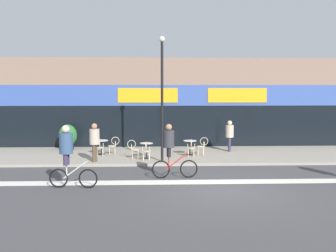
{
  "coord_description": "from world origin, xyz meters",
  "views": [
    {
      "loc": [
        -2.32,
        -12.85,
        3.34
      ],
      "look_at": [
        -1.63,
        5.09,
        1.76
      ],
      "focal_mm": 42.0,
      "sensor_mm": 36.0,
      "label": 1
    }
  ],
  "objects_px": {
    "cyclist_0": "(170,147)",
    "cafe_chair_1_near": "(146,150)",
    "bistro_table_1": "(147,148)",
    "cafe_chair_2_near": "(191,147)",
    "cafe_chair_1_side": "(134,148)",
    "cyclist_2": "(68,151)",
    "bistro_table_0": "(101,144)",
    "cafe_chair_0_near": "(100,146)",
    "bistro_table_2": "(190,145)",
    "planter_pot": "(68,137)",
    "pedestrian_near_end": "(95,139)",
    "pedestrian_far_end": "(230,133)",
    "cafe_chair_2_side": "(202,145)",
    "cafe_chair_0_side": "(114,144)",
    "lamp_post": "(162,91)"
  },
  "relations": [
    {
      "from": "bistro_table_0",
      "to": "cyclist_0",
      "type": "distance_m",
      "value": 6.16
    },
    {
      "from": "cyclist_2",
      "to": "bistro_table_2",
      "type": "bearing_deg",
      "value": 57.7
    },
    {
      "from": "pedestrian_far_end",
      "to": "cafe_chair_2_near",
      "type": "bearing_deg",
      "value": 52.64
    },
    {
      "from": "lamp_post",
      "to": "pedestrian_far_end",
      "type": "relative_size",
      "value": 3.43
    },
    {
      "from": "cafe_chair_0_near",
      "to": "cyclist_0",
      "type": "distance_m",
      "value": 5.65
    },
    {
      "from": "cafe_chair_0_near",
      "to": "cyclist_2",
      "type": "distance_m",
      "value": 5.97
    },
    {
      "from": "lamp_post",
      "to": "cyclist_0",
      "type": "distance_m",
      "value": 3.72
    },
    {
      "from": "cyclist_0",
      "to": "cafe_chair_1_near",
      "type": "bearing_deg",
      "value": 103.16
    },
    {
      "from": "bistro_table_0",
      "to": "lamp_post",
      "type": "height_order",
      "value": "lamp_post"
    },
    {
      "from": "cafe_chair_2_side",
      "to": "cyclist_2",
      "type": "bearing_deg",
      "value": 50.3
    },
    {
      "from": "bistro_table_2",
      "to": "cafe_chair_0_near",
      "type": "xyz_separation_m",
      "value": [
        -4.52,
        -0.26,
        -0.01
      ]
    },
    {
      "from": "cafe_chair_0_near",
      "to": "cyclist_0",
      "type": "height_order",
      "value": "cyclist_0"
    },
    {
      "from": "bistro_table_0",
      "to": "cafe_chair_2_side",
      "type": "xyz_separation_m",
      "value": [
        5.16,
        -0.37,
        -0.01
      ]
    },
    {
      "from": "planter_pot",
      "to": "cyclist_2",
      "type": "bearing_deg",
      "value": -77.92
    },
    {
      "from": "lamp_post",
      "to": "cafe_chair_0_side",
      "type": "bearing_deg",
      "value": 138.45
    },
    {
      "from": "planter_pot",
      "to": "pedestrian_far_end",
      "type": "height_order",
      "value": "pedestrian_far_end"
    },
    {
      "from": "pedestrian_near_end",
      "to": "pedestrian_far_end",
      "type": "height_order",
      "value": "pedestrian_near_end"
    },
    {
      "from": "cafe_chair_0_side",
      "to": "cafe_chair_1_near",
      "type": "relative_size",
      "value": 1.0
    },
    {
      "from": "bistro_table_1",
      "to": "cafe_chair_0_near",
      "type": "distance_m",
      "value": 2.43
    },
    {
      "from": "bistro_table_0",
      "to": "cafe_chair_0_near",
      "type": "relative_size",
      "value": 0.81
    },
    {
      "from": "cafe_chair_0_near",
      "to": "cyclist_0",
      "type": "relative_size",
      "value": 0.43
    },
    {
      "from": "cafe_chair_0_side",
      "to": "pedestrian_far_end",
      "type": "height_order",
      "value": "pedestrian_far_end"
    },
    {
      "from": "cyclist_0",
      "to": "cafe_chair_2_near",
      "type": "bearing_deg",
      "value": 70.02
    },
    {
      "from": "bistro_table_0",
      "to": "cafe_chair_0_near",
      "type": "bearing_deg",
      "value": -89.33
    },
    {
      "from": "cafe_chair_1_side",
      "to": "planter_pot",
      "type": "xyz_separation_m",
      "value": [
        -3.79,
        3.06,
        0.21
      ]
    },
    {
      "from": "cyclist_0",
      "to": "pedestrian_far_end",
      "type": "height_order",
      "value": "cyclist_0"
    },
    {
      "from": "cafe_chair_2_side",
      "to": "pedestrian_far_end",
      "type": "relative_size",
      "value": 0.54
    },
    {
      "from": "bistro_table_0",
      "to": "lamp_post",
      "type": "distance_m",
      "value": 4.65
    },
    {
      "from": "cafe_chair_2_near",
      "to": "lamp_post",
      "type": "height_order",
      "value": "lamp_post"
    },
    {
      "from": "cafe_chair_1_side",
      "to": "planter_pot",
      "type": "distance_m",
      "value": 4.88
    },
    {
      "from": "cyclist_0",
      "to": "planter_pot",
      "type": "bearing_deg",
      "value": 124.12
    },
    {
      "from": "bistro_table_1",
      "to": "cafe_chair_1_side",
      "type": "xyz_separation_m",
      "value": [
        -0.63,
        -0.0,
        -0.01
      ]
    },
    {
      "from": "cafe_chair_0_side",
      "to": "pedestrian_far_end",
      "type": "distance_m",
      "value": 6.22
    },
    {
      "from": "cafe_chair_1_side",
      "to": "cyclist_2",
      "type": "relative_size",
      "value": 0.41
    },
    {
      "from": "cafe_chair_1_near",
      "to": "cafe_chair_2_near",
      "type": "height_order",
      "value": "same"
    },
    {
      "from": "bistro_table_1",
      "to": "cafe_chair_2_near",
      "type": "relative_size",
      "value": 0.83
    },
    {
      "from": "cafe_chair_1_side",
      "to": "cafe_chair_2_side",
      "type": "height_order",
      "value": "same"
    },
    {
      "from": "bistro_table_0",
      "to": "cafe_chair_2_near",
      "type": "distance_m",
      "value": 4.64
    },
    {
      "from": "cafe_chair_0_near",
      "to": "cafe_chair_1_near",
      "type": "height_order",
      "value": "same"
    },
    {
      "from": "cafe_chair_2_near",
      "to": "cyclist_0",
      "type": "relative_size",
      "value": 0.43
    },
    {
      "from": "cafe_chair_0_side",
      "to": "pedestrian_near_end",
      "type": "height_order",
      "value": "pedestrian_near_end"
    },
    {
      "from": "bistro_table_0",
      "to": "cafe_chair_1_near",
      "type": "bearing_deg",
      "value": -39.62
    },
    {
      "from": "cafe_chair_2_side",
      "to": "lamp_post",
      "type": "distance_m",
      "value": 3.88
    },
    {
      "from": "pedestrian_far_end",
      "to": "cafe_chair_2_side",
      "type": "bearing_deg",
      "value": 49.74
    },
    {
      "from": "bistro_table_1",
      "to": "cafe_chair_0_near",
      "type": "bearing_deg",
      "value": 163.7
    },
    {
      "from": "cyclist_0",
      "to": "pedestrian_far_end",
      "type": "xyz_separation_m",
      "value": [
        3.45,
        5.94,
        -0.09
      ]
    },
    {
      "from": "cafe_chair_0_side",
      "to": "cyclist_2",
      "type": "relative_size",
      "value": 0.41
    },
    {
      "from": "cafe_chair_0_side",
      "to": "bistro_table_1",
      "type": "bearing_deg",
      "value": 134.78
    },
    {
      "from": "cafe_chair_1_side",
      "to": "cyclist_2",
      "type": "height_order",
      "value": "cyclist_2"
    },
    {
      "from": "bistro_table_0",
      "to": "cafe_chair_1_near",
      "type": "height_order",
      "value": "cafe_chair_1_near"
    }
  ]
}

